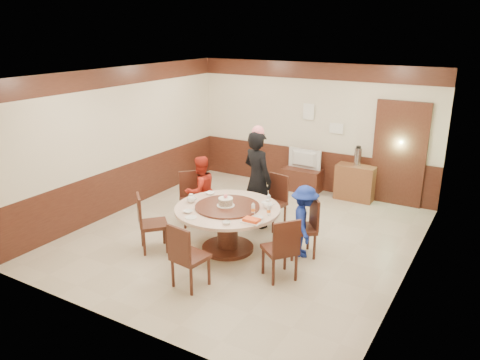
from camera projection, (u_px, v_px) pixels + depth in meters
The scene contains 30 objects.
room at pixel (246, 178), 7.93m from camera, with size 6.00×6.04×2.84m.
banquet_table at pixel (228, 220), 7.59m from camera, with size 1.70×1.70×0.78m.
chair_0 at pixel (302, 237), 7.49m from camera, with size 0.62×0.62×0.97m.
chair_1 at pixel (272, 211), 8.55m from camera, with size 0.51×0.52×0.97m.
chair_2 at pixel (193, 208), 8.70m from camera, with size 0.62×0.62×0.97m.
chair_3 at pixel (153, 233), 7.66m from camera, with size 0.62×0.62×0.97m.
chair_4 at pixel (190, 267), 6.57m from camera, with size 0.50×0.51×0.97m.
chair_5 at pixel (280, 259), 6.79m from camera, with size 0.62×0.62×0.97m.
person_standing at pixel (257, 179), 8.45m from camera, with size 0.65×0.43×1.79m, color black.
person_red at pixel (200, 191), 8.57m from camera, with size 0.63×0.49×1.30m, color #AF2517.
person_blue at pixel (304, 221), 7.40m from camera, with size 0.76×0.44×1.17m, color navy.
birthday_cake at pixel (226, 202), 7.49m from camera, with size 0.29×0.29×0.20m.
teapot_left at pixel (191, 199), 7.72m from camera, with size 0.17×0.15×0.13m, color white.
teapot_right at pixel (268, 205), 7.47m from camera, with size 0.17×0.15×0.13m, color white.
bowl_0 at pixel (210, 193), 8.09m from camera, with size 0.16×0.16×0.04m, color white.
bowl_1 at pixel (227, 223), 6.88m from camera, with size 0.12×0.12×0.04m, color white.
bowl_2 at pixel (188, 212), 7.30m from camera, with size 0.14×0.14×0.03m, color white.
bowl_3 at pixel (259, 218), 7.04m from camera, with size 0.14×0.14×0.04m, color white.
saucer_near at pixel (191, 217), 7.11m from camera, with size 0.18×0.18×0.01m, color white.
saucer_far at pixel (267, 202), 7.71m from camera, with size 0.18×0.18×0.01m, color white.
shrimp_platter at pixel (252, 221), 6.94m from camera, with size 0.30×0.20×0.06m.
bottle_0 at pixel (253, 209), 7.24m from camera, with size 0.06×0.06×0.16m, color white.
bottle_1 at pixel (269, 210), 7.19m from camera, with size 0.06×0.06×0.16m, color white.
bottle_2 at pixel (269, 200), 7.61m from camera, with size 0.06×0.06×0.16m, color white.
tv_stand at pixel (302, 180), 10.48m from camera, with size 0.85×0.45×0.50m, color #411E14.
television at pixel (303, 159), 10.33m from camera, with size 0.77×0.10×0.44m, color gray.
side_cabinet at pixel (355, 183), 9.89m from camera, with size 0.80×0.40×0.75m, color brown.
thermos at pixel (358, 157), 9.71m from camera, with size 0.15×0.15×0.38m, color silver.
notice_left at pixel (308, 112), 10.18m from camera, with size 0.25×0.00×0.35m, color white.
notice_right at pixel (336, 128), 9.96m from camera, with size 0.30×0.00×0.22m, color white.
Camera 1 is at (3.76, -6.53, 3.53)m, focal length 35.00 mm.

